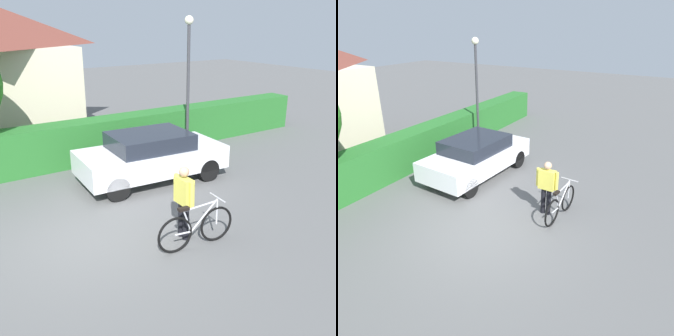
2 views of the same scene
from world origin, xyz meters
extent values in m
plane|color=#595959|center=(0.00, 0.00, 0.00)|extent=(60.00, 60.00, 0.00)
cube|color=#266928|center=(0.00, 4.58, 0.66)|extent=(21.25, 0.90, 1.32)
cube|color=silver|center=(2.72, 2.06, 0.63)|extent=(4.13, 2.08, 0.63)
cube|color=#1E232D|center=(2.68, 2.07, 1.16)|extent=(2.21, 1.73, 0.43)
cylinder|color=black|center=(4.14, 2.78, 0.31)|extent=(0.64, 0.22, 0.63)
cylinder|color=black|center=(4.03, 1.16, 0.31)|extent=(0.64, 0.22, 0.63)
cylinder|color=black|center=(1.42, 2.97, 0.31)|extent=(0.64, 0.22, 0.63)
cylinder|color=black|center=(1.30, 1.35, 0.31)|extent=(0.64, 0.22, 0.63)
torus|color=black|center=(2.09, -1.48, 0.38)|extent=(0.75, 0.12, 0.75)
torus|color=black|center=(1.14, -1.39, 0.38)|extent=(0.75, 0.12, 0.75)
cylinder|color=silver|center=(1.80, -1.45, 0.64)|extent=(0.62, 0.09, 0.60)
cylinder|color=silver|center=(1.41, -1.42, 0.61)|extent=(0.22, 0.05, 0.51)
cylinder|color=silver|center=(1.68, -1.44, 0.86)|extent=(0.73, 0.10, 0.09)
cylinder|color=silver|center=(1.32, -1.41, 0.37)|extent=(0.37, 0.07, 0.05)
cylinder|color=silver|center=(2.09, -1.48, 0.65)|extent=(0.04, 0.04, 0.55)
cube|color=black|center=(1.32, -1.41, 0.89)|extent=(0.23, 0.12, 0.06)
cylinder|color=silver|center=(2.09, -1.48, 0.96)|extent=(0.07, 0.50, 0.03)
cylinder|color=black|center=(1.62, -0.93, 0.39)|extent=(0.13, 0.13, 0.77)
cylinder|color=black|center=(1.61, -1.09, 0.39)|extent=(0.13, 0.13, 0.77)
cube|color=#D8CC4C|center=(1.61, -1.01, 1.05)|extent=(0.21, 0.45, 0.55)
sphere|color=tan|center=(1.61, -1.01, 1.46)|extent=(0.21, 0.21, 0.21)
cylinder|color=#D8CC4C|center=(1.62, -0.74, 1.06)|extent=(0.09, 0.09, 0.52)
cylinder|color=#D8CC4C|center=(1.61, -1.29, 1.06)|extent=(0.09, 0.09, 0.52)
cylinder|color=#38383D|center=(5.13, 3.67, 2.06)|extent=(0.10, 0.10, 4.13)
sphere|color=#F2EDCC|center=(5.13, 3.67, 4.25)|extent=(0.28, 0.28, 0.28)
camera|label=1|loc=(-2.67, -6.90, 4.21)|focal=42.66mm
camera|label=2|loc=(-5.64, -3.98, 4.89)|focal=34.62mm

